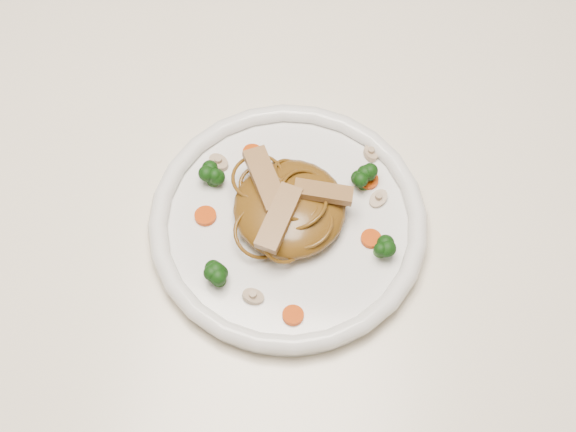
# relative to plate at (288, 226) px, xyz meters

# --- Properties ---
(ground) EXTENTS (4.00, 4.00, 0.00)m
(ground) POSITION_rel_plate_xyz_m (-0.07, 0.03, -0.76)
(ground) COLOR #54391D
(ground) RESTS_ON ground
(table) EXTENTS (1.20, 0.80, 0.75)m
(table) POSITION_rel_plate_xyz_m (-0.07, 0.03, -0.11)
(table) COLOR white
(table) RESTS_ON ground
(plate) EXTENTS (0.36, 0.36, 0.02)m
(plate) POSITION_rel_plate_xyz_m (0.00, 0.00, 0.00)
(plate) COLOR white
(plate) RESTS_ON table
(noodle_mound) EXTENTS (0.13, 0.13, 0.04)m
(noodle_mound) POSITION_rel_plate_xyz_m (-0.00, 0.01, 0.02)
(noodle_mound) COLOR brown
(noodle_mound) RESTS_ON plate
(chicken_a) EXTENTS (0.06, 0.02, 0.01)m
(chicken_a) POSITION_rel_plate_xyz_m (0.03, 0.02, 0.05)
(chicken_a) COLOR #9F744B
(chicken_a) RESTS_ON noodle_mound
(chicken_b) EXTENTS (0.06, 0.07, 0.01)m
(chicken_b) POSITION_rel_plate_xyz_m (-0.03, 0.02, 0.05)
(chicken_b) COLOR #9F744B
(chicken_b) RESTS_ON noodle_mound
(chicken_c) EXTENTS (0.03, 0.07, 0.01)m
(chicken_c) POSITION_rel_plate_xyz_m (-0.01, -0.02, 0.05)
(chicken_c) COLOR #9F744B
(chicken_c) RESTS_ON noodle_mound
(broccoli_0) EXTENTS (0.03, 0.03, 0.03)m
(broccoli_0) POSITION_rel_plate_xyz_m (0.07, 0.06, 0.02)
(broccoli_0) COLOR #0D3D0C
(broccoli_0) RESTS_ON plate
(broccoli_1) EXTENTS (0.03, 0.03, 0.03)m
(broccoli_1) POSITION_rel_plate_xyz_m (-0.09, 0.03, 0.02)
(broccoli_1) COLOR #0D3D0C
(broccoli_1) RESTS_ON plate
(broccoli_2) EXTENTS (0.02, 0.02, 0.03)m
(broccoli_2) POSITION_rel_plate_xyz_m (-0.05, -0.08, 0.02)
(broccoli_2) COLOR #0D3D0C
(broccoli_2) RESTS_ON plate
(broccoli_3) EXTENTS (0.03, 0.03, 0.03)m
(broccoli_3) POSITION_rel_plate_xyz_m (0.10, -0.01, 0.02)
(broccoli_3) COLOR #0D3D0C
(broccoli_3) RESTS_ON plate
(carrot_0) EXTENTS (0.03, 0.03, 0.00)m
(carrot_0) POSITION_rel_plate_xyz_m (0.07, 0.07, 0.01)
(carrot_0) COLOR #C94A07
(carrot_0) RESTS_ON plate
(carrot_1) EXTENTS (0.03, 0.03, 0.00)m
(carrot_1) POSITION_rel_plate_xyz_m (-0.08, -0.01, 0.01)
(carrot_1) COLOR #C94A07
(carrot_1) RESTS_ON plate
(carrot_2) EXTENTS (0.03, 0.03, 0.00)m
(carrot_2) POSITION_rel_plate_xyz_m (0.09, -0.00, 0.01)
(carrot_2) COLOR #C94A07
(carrot_2) RESTS_ON plate
(carrot_3) EXTENTS (0.03, 0.03, 0.00)m
(carrot_3) POSITION_rel_plate_xyz_m (-0.05, 0.07, 0.01)
(carrot_3) COLOR #C94A07
(carrot_3) RESTS_ON plate
(carrot_4) EXTENTS (0.03, 0.03, 0.00)m
(carrot_4) POSITION_rel_plate_xyz_m (0.03, -0.10, 0.01)
(carrot_4) COLOR #C94A07
(carrot_4) RESTS_ON plate
(mushroom_0) EXTENTS (0.02, 0.02, 0.01)m
(mushroom_0) POSITION_rel_plate_xyz_m (-0.02, -0.09, 0.01)
(mushroom_0) COLOR beige
(mushroom_0) RESTS_ON plate
(mushroom_1) EXTENTS (0.03, 0.03, 0.01)m
(mushroom_1) POSITION_rel_plate_xyz_m (0.09, 0.05, 0.01)
(mushroom_1) COLOR beige
(mushroom_1) RESTS_ON plate
(mushroom_2) EXTENTS (0.03, 0.03, 0.01)m
(mushroom_2) POSITION_rel_plate_xyz_m (-0.09, 0.05, 0.01)
(mushroom_2) COLOR beige
(mushroom_2) RESTS_ON plate
(mushroom_3) EXTENTS (0.03, 0.03, 0.01)m
(mushroom_3) POSITION_rel_plate_xyz_m (0.07, 0.10, 0.01)
(mushroom_3) COLOR beige
(mushroom_3) RESTS_ON plate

